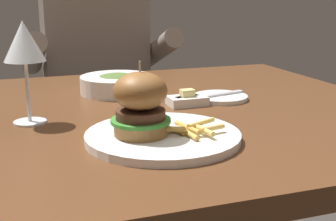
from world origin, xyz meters
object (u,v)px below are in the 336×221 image
(main_plate, at_px, (163,136))
(wine_glass, at_px, (24,44))
(bread_plate, at_px, (220,97))
(butter_dish, at_px, (187,100))
(soup_bowl, at_px, (117,84))
(burger_sandwich, at_px, (140,104))
(table_knife, at_px, (204,96))
(diner_person, at_px, (97,107))

(main_plate, xyz_separation_m, wine_glass, (-0.21, 0.19, 0.15))
(bread_plate, bearing_deg, butter_dish, -164.94)
(wine_glass, height_order, soup_bowl, wine_glass)
(burger_sandwich, distance_m, soup_bowl, 0.40)
(bread_plate, distance_m, table_knife, 0.05)
(main_plate, distance_m, diner_person, 0.97)
(bread_plate, height_order, table_knife, table_knife)
(burger_sandwich, xyz_separation_m, wine_glass, (-0.17, 0.19, 0.09))
(diner_person, bearing_deg, bread_plate, -77.32)
(soup_bowl, bearing_deg, diner_person, 84.69)
(table_knife, xyz_separation_m, diner_person, (-0.11, 0.72, -0.19))
(diner_person, bearing_deg, soup_bowl, -95.31)
(burger_sandwich, height_order, diner_person, diner_person)
(burger_sandwich, relative_size, diner_person, 0.11)
(burger_sandwich, relative_size, butter_dish, 1.47)
(burger_sandwich, relative_size, soup_bowl, 0.69)
(bread_plate, height_order, butter_dish, butter_dish)
(burger_sandwich, bearing_deg, bread_plate, 42.55)
(burger_sandwich, xyz_separation_m, soup_bowl, (0.05, 0.39, -0.04))
(soup_bowl, relative_size, diner_person, 0.16)
(main_plate, height_order, butter_dish, butter_dish)
(wine_glass, xyz_separation_m, soup_bowl, (0.22, 0.21, -0.13))
(wine_glass, distance_m, bread_plate, 0.46)
(main_plate, xyz_separation_m, bread_plate, (0.23, 0.24, -0.00))
(diner_person, bearing_deg, butter_dish, -84.86)
(bread_plate, relative_size, table_knife, 0.69)
(soup_bowl, bearing_deg, wine_glass, -137.17)
(bread_plate, distance_m, butter_dish, 0.10)
(main_plate, distance_m, bread_plate, 0.33)
(table_knife, distance_m, soup_bowl, 0.23)
(table_knife, bearing_deg, bread_plate, 13.10)
(diner_person, bearing_deg, burger_sandwich, -96.29)
(burger_sandwich, bearing_deg, wine_glass, 132.44)
(main_plate, bearing_deg, soup_bowl, 87.99)
(burger_sandwich, distance_m, butter_dish, 0.28)
(butter_dish, bearing_deg, burger_sandwich, -128.16)
(bread_plate, xyz_separation_m, soup_bowl, (-0.21, 0.15, 0.02))
(wine_glass, distance_m, butter_dish, 0.37)
(table_knife, bearing_deg, diner_person, 98.86)
(wine_glass, xyz_separation_m, table_knife, (0.39, 0.05, -0.14))
(burger_sandwich, height_order, table_knife, burger_sandwich)
(main_plate, height_order, diner_person, diner_person)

